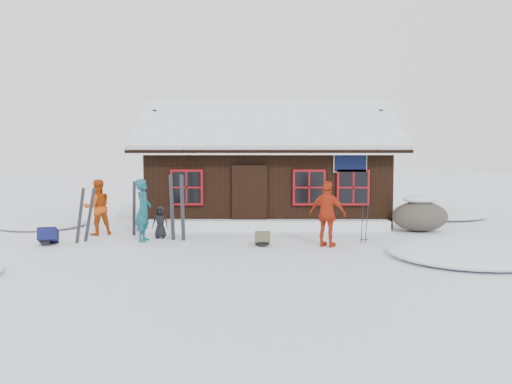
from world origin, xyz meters
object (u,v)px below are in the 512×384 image
(boulder, at_px, (420,215))
(backpack_blue, at_px, (48,238))
(backpack_olive, at_px, (262,240))
(ski_pair_left, at_px, (85,216))
(skier_orange_left, at_px, (97,207))
(skier_teal, at_px, (143,210))
(skier_crouched, at_px, (160,222))
(ski_poles, at_px, (364,223))
(skier_orange_right, at_px, (328,214))

(boulder, bearing_deg, backpack_blue, -167.21)
(boulder, xyz_separation_m, backpack_olive, (-4.92, -2.56, -0.37))
(ski_pair_left, bearing_deg, skier_orange_left, 59.94)
(skier_teal, distance_m, skier_crouched, 0.75)
(skier_crouched, bearing_deg, boulder, 12.97)
(ski_poles, distance_m, backpack_olive, 2.85)
(skier_teal, xyz_separation_m, backpack_blue, (-2.42, -0.53, -0.69))
(skier_orange_right, bearing_deg, skier_teal, 22.75)
(skier_teal, xyz_separation_m, ski_pair_left, (-1.57, -0.12, -0.14))
(ski_poles, xyz_separation_m, backpack_blue, (-8.46, -0.38, -0.37))
(skier_orange_right, distance_m, backpack_olive, 1.83)
(skier_orange_left, xyz_separation_m, boulder, (9.82, 0.78, -0.32))
(skier_orange_left, relative_size, backpack_blue, 2.71)
(skier_teal, bearing_deg, ski_pair_left, 95.00)
(boulder, xyz_separation_m, backpack_blue, (-10.61, -2.41, -0.34))
(skier_crouched, distance_m, ski_poles, 5.73)
(skier_teal, relative_size, skier_orange_left, 1.04)
(skier_orange_left, distance_m, backpack_olive, 5.25)
(ski_poles, relative_size, backpack_olive, 2.23)
(skier_orange_left, height_order, boulder, skier_orange_left)
(skier_orange_left, relative_size, ski_poles, 1.44)
(skier_teal, relative_size, skier_crouched, 1.88)
(boulder, xyz_separation_m, ski_pair_left, (-9.76, -2.00, 0.21))
(boulder, distance_m, ski_poles, 2.96)
(skier_teal, xyz_separation_m, skier_orange_left, (-1.62, 1.10, -0.03))
(skier_crouched, bearing_deg, skier_orange_left, 166.97)
(skier_orange_left, bearing_deg, skier_crouched, 130.12)
(skier_orange_right, xyz_separation_m, backpack_olive, (-1.68, 0.14, -0.71))
(skier_orange_left, distance_m, skier_crouched, 2.09)
(skier_orange_right, xyz_separation_m, boulder, (3.24, 2.70, -0.35))
(ski_poles, bearing_deg, backpack_olive, -169.27)
(ski_poles, xyz_separation_m, backpack_olive, (-2.77, -0.53, -0.40))
(skier_orange_left, height_order, ski_poles, skier_orange_left)
(skier_teal, distance_m, backpack_olive, 3.42)
(boulder, relative_size, backpack_olive, 3.32)
(skier_orange_right, bearing_deg, ski_poles, -116.53)
(skier_teal, relative_size, ski_pair_left, 1.12)
(skier_orange_left, relative_size, backpack_olive, 3.21)
(skier_crouched, distance_m, ski_pair_left, 2.05)
(boulder, bearing_deg, skier_teal, -167.06)
(backpack_blue, xyz_separation_m, backpack_olive, (5.69, -0.15, -0.03))
(skier_orange_left, height_order, skier_orange_right, skier_orange_right)
(skier_orange_right, distance_m, skier_crouched, 4.81)
(boulder, height_order, backpack_olive, boulder)
(skier_orange_left, relative_size, boulder, 0.97)
(skier_orange_right, relative_size, backpack_olive, 3.31)
(skier_orange_right, xyz_separation_m, skier_crouched, (-4.60, 1.34, -0.39))
(skier_orange_right, bearing_deg, skier_crouched, 15.80)
(skier_crouched, bearing_deg, skier_orange_right, -13.12)
(skier_orange_right, relative_size, boulder, 1.00)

